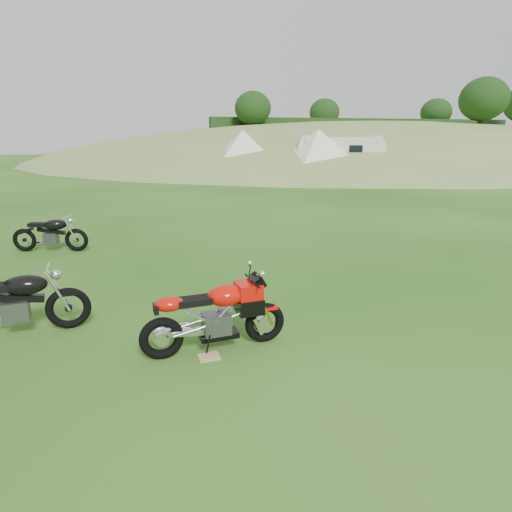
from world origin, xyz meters
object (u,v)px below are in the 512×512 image
object	(u,v)px
vintage_moto_d	(50,233)
plywood_board	(209,357)
sport_motorcycle	(215,310)
vintage_moto_a	(12,302)
tent_mid	(243,154)
tent_right	(318,155)
caravan	(339,157)

from	to	relation	value
vintage_moto_d	plywood_board	bearing A→B (deg)	-50.33
sport_motorcycle	vintage_moto_d	size ratio (longest dim) A/B	1.05
vintage_moto_d	sport_motorcycle	bearing A→B (deg)	-48.65
sport_motorcycle	plywood_board	world-z (taller)	sport_motorcycle
sport_motorcycle	vintage_moto_a	xyz separation A→B (m)	(-2.46, 1.04, -0.04)
vintage_moto_a	tent_mid	xyz separation A→B (m)	(8.11, 21.50, 0.90)
vintage_moto_a	tent_right	size ratio (longest dim) A/B	0.57
plywood_board	sport_motorcycle	bearing A→B (deg)	58.09
plywood_board	tent_right	bearing A→B (deg)	63.99
sport_motorcycle	tent_mid	distance (m)	23.26
sport_motorcycle	caravan	xyz separation A→B (m)	(11.17, 20.07, 0.72)
tent_mid	caravan	bearing A→B (deg)	-22.20
sport_motorcycle	plywood_board	distance (m)	0.55
vintage_moto_d	tent_right	world-z (taller)	tent_right
plywood_board	caravan	distance (m)	23.22
caravan	vintage_moto_d	bearing A→B (deg)	-116.69
vintage_moto_d	tent_mid	size ratio (longest dim) A/B	0.51
sport_motorcycle	caravan	bearing A→B (deg)	55.95
caravan	sport_motorcycle	bearing A→B (deg)	-101.94
sport_motorcycle	tent_right	world-z (taller)	tent_right
vintage_moto_d	tent_right	bearing A→B (deg)	63.00
sport_motorcycle	vintage_moto_d	xyz separation A→B (m)	(-2.82, 5.51, -0.09)
vintage_moto_a	caravan	xyz separation A→B (m)	(13.63, 19.03, 0.76)
tent_right	caravan	size ratio (longest dim) A/B	0.61
tent_mid	sport_motorcycle	bearing A→B (deg)	-102.17
tent_right	caravan	xyz separation A→B (m)	(1.65, 0.51, -0.16)
tent_mid	tent_right	world-z (taller)	tent_right
tent_mid	plywood_board	bearing A→B (deg)	-102.33
plywood_board	vintage_moto_d	world-z (taller)	vintage_moto_d
vintage_moto_a	vintage_moto_d	bearing A→B (deg)	89.28
plywood_board	caravan	bearing A→B (deg)	60.88
vintage_moto_a	caravan	world-z (taller)	caravan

